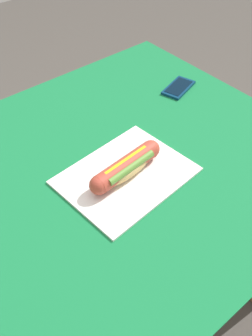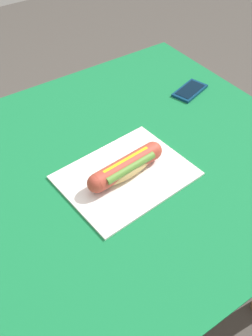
{
  "view_description": "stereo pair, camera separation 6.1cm",
  "coord_description": "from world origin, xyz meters",
  "views": [
    {
      "loc": [
        0.38,
        0.58,
        1.44
      ],
      "look_at": [
        -0.05,
        0.05,
        0.77
      ],
      "focal_mm": 40.96,
      "sensor_mm": 36.0,
      "label": 1
    },
    {
      "loc": [
        0.33,
        0.61,
        1.44
      ],
      "look_at": [
        -0.05,
        0.05,
        0.77
      ],
      "focal_mm": 40.96,
      "sensor_mm": 36.0,
      "label": 2
    }
  ],
  "objects": [
    {
      "name": "hot_dog",
      "position": [
        -0.05,
        0.05,
        0.77
      ],
      "size": [
        0.23,
        0.07,
        0.05
      ],
      "color": "#DBB26B",
      "rests_on": "paper_wrapper"
    },
    {
      "name": "paper_wrapper",
      "position": [
        -0.05,
        0.05,
        0.74
      ],
      "size": [
        0.34,
        0.27,
        0.01
      ],
      "primitive_type": "cube",
      "rotation": [
        0.0,
        0.0,
        0.08
      ],
      "color": "silver",
      "rests_on": "dining_table"
    },
    {
      "name": "dining_table",
      "position": [
        0.0,
        0.0,
        0.61
      ],
      "size": [
        1.18,
        0.93,
        0.74
      ],
      "color": "brown",
      "rests_on": "ground"
    },
    {
      "name": "ground_plane",
      "position": [
        0.0,
        0.0,
        0.0
      ],
      "size": [
        6.0,
        6.0,
        0.0
      ],
      "primitive_type": "plane",
      "color": "#47423D",
      "rests_on": "ground"
    },
    {
      "name": "cell_phone",
      "position": [
        -0.44,
        -0.15,
        0.74
      ],
      "size": [
        0.14,
        0.1,
        0.01
      ],
      "color": "#0A2D4C",
      "rests_on": "dining_table"
    }
  ]
}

